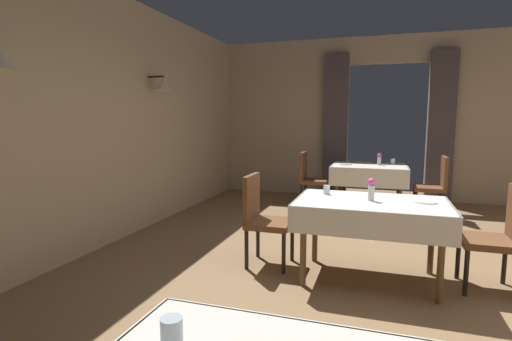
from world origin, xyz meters
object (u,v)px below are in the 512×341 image
(dining_table_mid, at_px, (371,211))
(chair_mid_right, at_px, (500,234))
(flower_vase_far, at_px, (379,159))
(plate_far_b, at_px, (346,164))
(chair_mid_left, at_px, (262,215))
(glass_mid_c, at_px, (327,190))
(chair_far_right, at_px, (435,183))
(plate_mid_b, at_px, (425,202))
(chair_far_left, at_px, (310,176))
(glass_far_c, at_px, (393,161))
(dining_table_far, at_px, (369,171))
(glass_near_b, at_px, (172,335))
(flower_vase_mid, at_px, (371,189))

(dining_table_mid, distance_m, chair_mid_right, 1.08)
(flower_vase_far, relative_size, plate_far_b, 0.97)
(chair_mid_right, height_order, chair_mid_left, same)
(glass_mid_c, bearing_deg, chair_far_right, 63.44)
(chair_far_right, relative_size, plate_mid_b, 4.37)
(chair_mid_right, height_order, chair_far_left, same)
(glass_far_c, bearing_deg, dining_table_mid, -94.56)
(dining_table_far, xyz_separation_m, glass_near_b, (-0.43, -5.55, 0.16))
(plate_mid_b, distance_m, flower_vase_far, 2.91)
(flower_vase_mid, relative_size, plate_far_b, 1.05)
(chair_far_left, xyz_separation_m, glass_far_c, (1.34, 0.19, 0.28))
(chair_mid_right, bearing_deg, chair_far_left, 126.83)
(dining_table_mid, height_order, chair_mid_left, chair_mid_left)
(dining_table_mid, height_order, chair_mid_right, chair_mid_right)
(dining_table_mid, bearing_deg, glass_near_b, -101.60)
(dining_table_mid, xyz_separation_m, chair_mid_right, (1.06, 0.08, -0.14))
(chair_mid_left, xyz_separation_m, glass_far_c, (1.31, 3.07, 0.28))
(dining_table_mid, bearing_deg, chair_mid_right, 4.46)
(glass_far_c, bearing_deg, glass_mid_c, -103.09)
(dining_table_far, distance_m, chair_mid_right, 3.07)
(dining_table_far, height_order, chair_mid_left, chair_mid_left)
(flower_vase_mid, bearing_deg, dining_table_far, 92.05)
(glass_mid_c, xyz_separation_m, flower_vase_far, (0.47, 2.77, 0.06))
(dining_table_far, bearing_deg, glass_mid_c, -96.81)
(dining_table_mid, height_order, chair_far_left, chair_far_left)
(chair_far_right, xyz_separation_m, flower_vase_far, (-0.83, 0.16, 0.34))
(flower_vase_far, distance_m, plate_far_b, 0.54)
(chair_far_left, distance_m, flower_vase_far, 1.18)
(glass_far_c, bearing_deg, flower_vase_mid, -94.66)
(flower_vase_mid, bearing_deg, glass_far_c, 85.34)
(chair_far_right, bearing_deg, chair_far_left, 175.43)
(chair_mid_left, xyz_separation_m, glass_mid_c, (0.63, 0.12, 0.28))
(glass_near_b, distance_m, plate_far_b, 5.52)
(glass_near_b, xyz_separation_m, flower_vase_far, (0.58, 5.60, 0.05))
(chair_mid_right, height_order, flower_vase_mid, flower_vase_mid)
(plate_far_b, bearing_deg, glass_near_b, -90.58)
(chair_mid_left, height_order, chair_far_left, same)
(glass_near_b, distance_m, flower_vase_far, 5.63)
(plate_mid_b, relative_size, glass_mid_c, 2.36)
(glass_near_b, xyz_separation_m, plate_mid_b, (1.00, 2.72, -0.05))
(dining_table_far, xyz_separation_m, flower_vase_far, (0.15, 0.05, 0.21))
(chair_far_right, distance_m, glass_near_b, 5.62)
(glass_near_b, distance_m, glass_far_c, 5.83)
(chair_mid_left, xyz_separation_m, glass_near_b, (0.52, -2.71, 0.29))
(glass_near_b, bearing_deg, chair_far_right, 75.47)
(chair_far_left, distance_m, flower_vase_mid, 3.17)
(chair_mid_left, xyz_separation_m, flower_vase_mid, (1.06, -0.07, 0.35))
(chair_mid_right, xyz_separation_m, chair_far_right, (-0.20, 2.72, 0.00))
(chair_far_left, height_order, plate_mid_b, chair_far_left)
(flower_vase_far, xyz_separation_m, plate_far_b, (-0.52, -0.07, -0.10))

